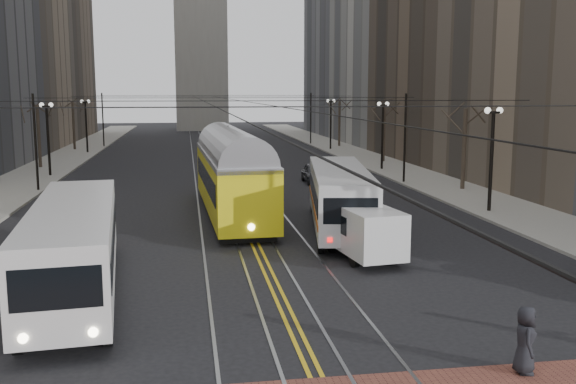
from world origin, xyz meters
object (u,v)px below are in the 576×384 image
object	(u,v)px
transit_bus	(74,250)
rear_bus	(339,199)
cargo_van	(361,232)
pedestrian_a	(525,340)
streetcar	(232,182)
sedan_grey	(315,173)

from	to	relation	value
transit_bus	rear_bus	distance (m)	13.92
transit_bus	cargo_van	size ratio (longest dim) A/B	2.46
cargo_van	pedestrian_a	size ratio (longest dim) A/B	2.98
rear_bus	transit_bus	bearing A→B (deg)	-133.31
streetcar	pedestrian_a	xyz separation A→B (m)	(5.47, -21.36, -0.99)
streetcar	rear_bus	distance (m)	6.90
transit_bus	streetcar	distance (m)	14.68
streetcar	cargo_van	distance (m)	11.20
transit_bus	rear_bus	world-z (taller)	rear_bus
transit_bus	streetcar	world-z (taller)	streetcar
cargo_van	pedestrian_a	xyz separation A→B (m)	(0.97, -11.13, -0.25)
cargo_van	streetcar	bearing A→B (deg)	105.86
transit_bus	rear_bus	size ratio (longest dim) A/B	1.04
streetcar	pedestrian_a	world-z (taller)	streetcar
transit_bus	pedestrian_a	bearing A→B (deg)	-40.07
rear_bus	cargo_van	size ratio (longest dim) A/B	2.37
sedan_grey	cargo_van	bearing A→B (deg)	-95.28
cargo_van	pedestrian_a	world-z (taller)	cargo_van
streetcar	sedan_grey	distance (m)	13.65
streetcar	sedan_grey	size ratio (longest dim) A/B	3.61
transit_bus	sedan_grey	world-z (taller)	transit_bus
transit_bus	rear_bus	xyz separation A→B (m)	(11.06, 8.46, 0.01)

